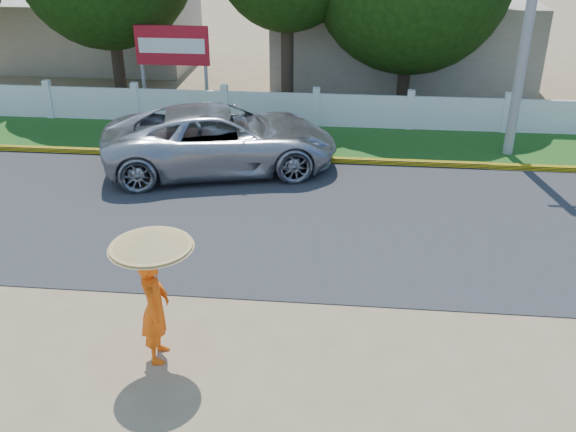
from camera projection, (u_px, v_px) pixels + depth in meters
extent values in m
plane|color=#9E8460|center=(277.00, 335.00, 11.06)|extent=(120.00, 120.00, 0.00)
cube|color=#38383A|center=(299.00, 218.00, 15.06)|extent=(60.00, 7.00, 0.02)
cube|color=#2D601E|center=(313.00, 141.00, 19.72)|extent=(60.00, 3.50, 0.03)
cube|color=yellow|center=(309.00, 159.00, 18.18)|extent=(40.00, 0.18, 0.16)
cube|color=silver|center=(316.00, 110.00, 20.77)|extent=(40.00, 0.10, 1.10)
cube|color=#B7AD99|center=(400.00, 38.00, 26.09)|extent=(10.00, 6.00, 3.20)
cube|color=#B7AD99|center=(101.00, 32.00, 28.22)|extent=(8.00, 5.00, 2.80)
cylinder|color=gray|center=(529.00, 18.00, 17.05)|extent=(0.28, 0.28, 7.74)
imported|color=#A5A7AC|center=(221.00, 139.00, 17.39)|extent=(6.81, 4.37, 1.75)
imported|color=#F7580D|center=(155.00, 308.00, 10.12)|extent=(0.53, 0.74, 1.90)
cylinder|color=#9A9A9F|center=(154.00, 269.00, 9.79)|extent=(0.03, 0.03, 1.23)
cone|color=tan|center=(150.00, 238.00, 9.56)|extent=(1.30, 1.30, 0.31)
cylinder|color=gray|center=(144.00, 83.00, 22.09)|extent=(0.12, 0.12, 2.00)
cylinder|color=gray|center=(207.00, 85.00, 21.89)|extent=(0.12, 0.12, 2.00)
cube|color=#AA121E|center=(172.00, 45.00, 21.41)|extent=(2.50, 0.12, 1.30)
cube|color=silver|center=(172.00, 46.00, 21.35)|extent=(2.25, 0.02, 0.49)
cylinder|color=#473828|center=(117.00, 53.00, 23.71)|extent=(0.44, 0.44, 3.12)
cylinder|color=#473828|center=(287.00, 53.00, 22.63)|extent=(0.44, 0.44, 3.61)
cylinder|color=#473828|center=(405.00, 67.00, 22.85)|extent=(0.44, 0.44, 2.64)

